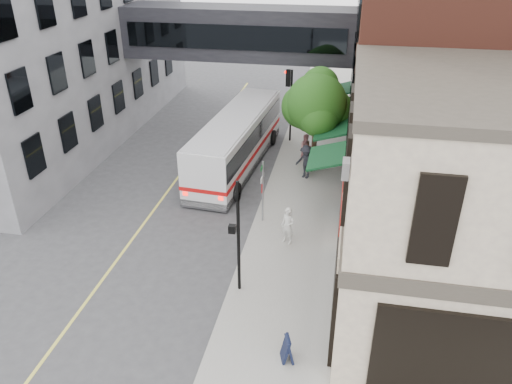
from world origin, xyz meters
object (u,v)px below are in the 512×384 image
at_px(pedestrian_b, 306,148).
at_px(pedestrian_c, 306,162).
at_px(pedestrian_a, 288,226).
at_px(bus, 237,139).
at_px(newspaper_box, 309,162).
at_px(sandwich_board, 287,349).

relative_size(pedestrian_b, pedestrian_c, 0.90).
distance_m(pedestrian_a, pedestrian_c, 6.44).
bearing_deg(pedestrian_b, pedestrian_a, -100.99).
height_order(bus, pedestrian_a, bus).
distance_m(pedestrian_a, pedestrian_b, 8.49).
xyz_separation_m(bus, newspaper_box, (4.10, -0.11, -1.04)).
distance_m(pedestrian_a, newspaper_box, 7.46).
xyz_separation_m(pedestrian_b, pedestrian_c, (0.18, -2.05, 0.10)).
distance_m(bus, sandwich_board, 14.92).
bearing_deg(pedestrian_c, bus, -169.34).
bearing_deg(pedestrian_a, newspaper_box, 113.30).
bearing_deg(bus, pedestrian_b, 13.65).
distance_m(pedestrian_c, newspaper_box, 1.11).
bearing_deg(sandwich_board, bus, 90.24).
bearing_deg(sandwich_board, pedestrian_a, 79.11).
height_order(bus, newspaper_box, bus).
relative_size(pedestrian_c, sandwich_board, 2.09).
relative_size(bus, pedestrian_a, 6.64).
bearing_deg(pedestrian_a, sandwich_board, -57.60).
bearing_deg(pedestrian_b, newspaper_box, -87.38).
relative_size(newspaper_box, sandwich_board, 1.03).
distance_m(bus, pedestrian_b, 4.01).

